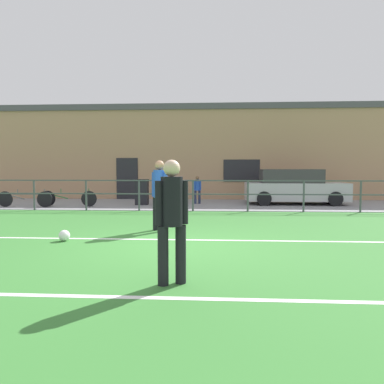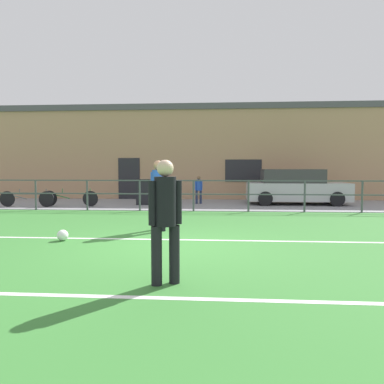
{
  "view_description": "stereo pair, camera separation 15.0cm",
  "coord_description": "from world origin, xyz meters",
  "px_view_note": "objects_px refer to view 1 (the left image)",
  "views": [
    {
      "loc": [
        0.79,
        -7.37,
        1.57
      ],
      "look_at": [
        0.07,
        4.33,
        0.82
      ],
      "focal_mm": 34.29,
      "sensor_mm": 36.0,
      "label": 1
    },
    {
      "loc": [
        0.94,
        -7.36,
        1.57
      ],
      "look_at": [
        0.07,
        4.33,
        0.82
      ],
      "focal_mm": 34.29,
      "sensor_mm": 36.0,
      "label": 2
    }
  ],
  "objects_px": {
    "player_goalkeeper": "(172,214)",
    "bicycle_parked_0": "(25,199)",
    "spectator_child": "(197,188)",
    "trash_bin_0": "(142,192)",
    "bicycle_parked_2": "(68,198)",
    "soccer_ball_match": "(64,236)",
    "parked_car_red": "(294,188)",
    "player_striker": "(160,191)"
  },
  "relations": [
    {
      "from": "player_goalkeeper",
      "to": "bicycle_parked_0",
      "type": "distance_m",
      "value": 11.76
    },
    {
      "from": "spectator_child",
      "to": "bicycle_parked_0",
      "type": "distance_m",
      "value": 7.13
    },
    {
      "from": "trash_bin_0",
      "to": "bicycle_parked_2",
      "type": "bearing_deg",
      "value": -162.42
    },
    {
      "from": "soccer_ball_match",
      "to": "spectator_child",
      "type": "xyz_separation_m",
      "value": [
        2.5,
        8.4,
        0.59
      ]
    },
    {
      "from": "bicycle_parked_0",
      "to": "bicycle_parked_2",
      "type": "height_order",
      "value": "bicycle_parked_2"
    },
    {
      "from": "player_goalkeeper",
      "to": "trash_bin_0",
      "type": "distance_m",
      "value": 10.91
    },
    {
      "from": "parked_car_red",
      "to": "player_goalkeeper",
      "type": "bearing_deg",
      "value": -109.65
    },
    {
      "from": "spectator_child",
      "to": "parked_car_red",
      "type": "distance_m",
      "value": 4.22
    },
    {
      "from": "player_goalkeeper",
      "to": "player_striker",
      "type": "distance_m",
      "value": 4.33
    },
    {
      "from": "bicycle_parked_0",
      "to": "trash_bin_0",
      "type": "xyz_separation_m",
      "value": [
        4.53,
        1.23,
        0.22
      ]
    },
    {
      "from": "soccer_ball_match",
      "to": "bicycle_parked_2",
      "type": "distance_m",
      "value": 7.42
    },
    {
      "from": "player_goalkeeper",
      "to": "trash_bin_0",
      "type": "bearing_deg",
      "value": -100.99
    },
    {
      "from": "player_striker",
      "to": "spectator_child",
      "type": "bearing_deg",
      "value": 117.06
    },
    {
      "from": "soccer_ball_match",
      "to": "bicycle_parked_0",
      "type": "bearing_deg",
      "value": 123.7
    },
    {
      "from": "player_goalkeeper",
      "to": "spectator_child",
      "type": "bearing_deg",
      "value": -113.5
    },
    {
      "from": "spectator_child",
      "to": "bicycle_parked_2",
      "type": "distance_m",
      "value": 5.44
    },
    {
      "from": "player_goalkeeper",
      "to": "spectator_child",
      "type": "height_order",
      "value": "player_goalkeeper"
    },
    {
      "from": "spectator_child",
      "to": "trash_bin_0",
      "type": "height_order",
      "value": "spectator_child"
    },
    {
      "from": "player_striker",
      "to": "trash_bin_0",
      "type": "distance_m",
      "value": 6.6
    },
    {
      "from": "spectator_child",
      "to": "bicycle_parked_2",
      "type": "xyz_separation_m",
      "value": [
        -5.22,
        -1.5,
        -0.36
      ]
    },
    {
      "from": "player_striker",
      "to": "spectator_child",
      "type": "height_order",
      "value": "player_striker"
    },
    {
      "from": "player_goalkeeper",
      "to": "bicycle_parked_0",
      "type": "relative_size",
      "value": 0.74
    },
    {
      "from": "trash_bin_0",
      "to": "soccer_ball_match",
      "type": "bearing_deg",
      "value": -91.05
    },
    {
      "from": "spectator_child",
      "to": "parked_car_red",
      "type": "bearing_deg",
      "value": 168.89
    },
    {
      "from": "player_goalkeeper",
      "to": "soccer_ball_match",
      "type": "height_order",
      "value": "player_goalkeeper"
    },
    {
      "from": "parked_car_red",
      "to": "bicycle_parked_2",
      "type": "relative_size",
      "value": 1.81
    },
    {
      "from": "player_goalkeeper",
      "to": "bicycle_parked_2",
      "type": "xyz_separation_m",
      "value": [
        -5.4,
        9.7,
        -0.61
      ]
    },
    {
      "from": "trash_bin_0",
      "to": "bicycle_parked_0",
      "type": "bearing_deg",
      "value": -164.86
    },
    {
      "from": "player_striker",
      "to": "bicycle_parked_2",
      "type": "relative_size",
      "value": 0.75
    },
    {
      "from": "bicycle_parked_2",
      "to": "trash_bin_0",
      "type": "xyz_separation_m",
      "value": [
        2.87,
        0.91,
        0.21
      ]
    },
    {
      "from": "player_striker",
      "to": "parked_car_red",
      "type": "bearing_deg",
      "value": 87.7
    },
    {
      "from": "bicycle_parked_0",
      "to": "trash_bin_0",
      "type": "height_order",
      "value": "trash_bin_0"
    },
    {
      "from": "parked_car_red",
      "to": "spectator_child",
      "type": "bearing_deg",
      "value": -178.69
    },
    {
      "from": "bicycle_parked_0",
      "to": "player_goalkeeper",
      "type": "bearing_deg",
      "value": -53.01
    },
    {
      "from": "soccer_ball_match",
      "to": "bicycle_parked_2",
      "type": "relative_size",
      "value": 0.1
    },
    {
      "from": "player_goalkeeper",
      "to": "trash_bin_0",
      "type": "relative_size",
      "value": 1.55
    },
    {
      "from": "spectator_child",
      "to": "bicycle_parked_0",
      "type": "height_order",
      "value": "spectator_child"
    },
    {
      "from": "player_goalkeeper",
      "to": "spectator_child",
      "type": "distance_m",
      "value": 11.2
    },
    {
      "from": "player_striker",
      "to": "bicycle_parked_2",
      "type": "distance_m",
      "value": 7.16
    },
    {
      "from": "player_striker",
      "to": "soccer_ball_match",
      "type": "relative_size",
      "value": 7.39
    },
    {
      "from": "spectator_child",
      "to": "trash_bin_0",
      "type": "relative_size",
      "value": 1.12
    },
    {
      "from": "player_goalkeeper",
      "to": "bicycle_parked_2",
      "type": "height_order",
      "value": "player_goalkeeper"
    }
  ]
}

